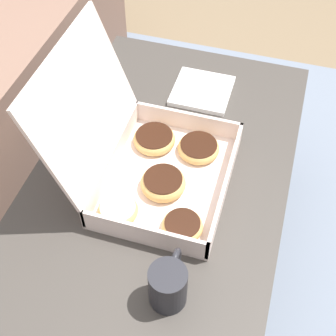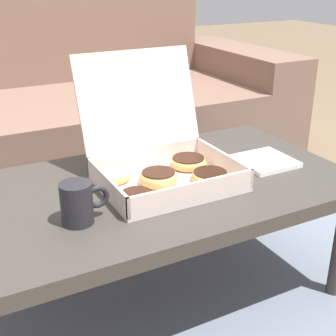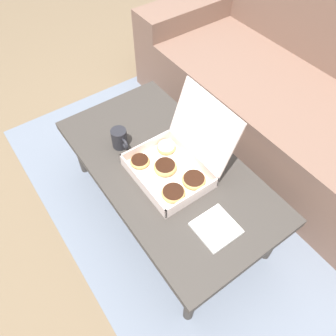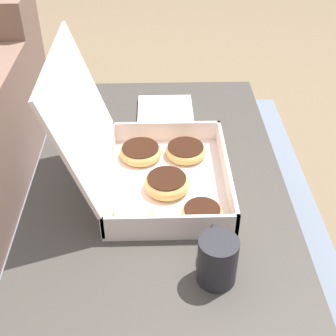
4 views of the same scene
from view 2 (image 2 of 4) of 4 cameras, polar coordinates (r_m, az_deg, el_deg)
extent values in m
plane|color=#756047|center=(1.56, -3.94, -13.24)|extent=(12.00, 12.00, 0.00)
cube|color=slate|center=(1.79, -7.92, -7.95)|extent=(2.20, 1.91, 0.01)
cube|color=#7A5B4C|center=(2.02, -11.94, 2.11)|extent=(1.60, 0.64, 0.43)
cube|color=#7A5B4C|center=(2.35, -15.44, 10.67)|extent=(1.60, 0.20, 0.89)
cube|color=#7A5B4C|center=(2.47, 8.22, 7.91)|extent=(0.24, 0.84, 0.56)
cube|color=#3D3833|center=(1.28, -2.28, -2.89)|extent=(1.13, 0.60, 0.04)
cylinder|color=#3D3833|center=(1.79, 9.07, -2.02)|extent=(0.04, 0.04, 0.34)
cube|color=silver|center=(1.27, 0.00, -1.91)|extent=(0.36, 0.28, 0.01)
cube|color=silver|center=(1.15, 3.17, -3.02)|extent=(0.36, 0.01, 0.06)
cube|color=silver|center=(1.37, -2.66, 1.43)|extent=(0.36, 0.01, 0.06)
cube|color=silver|center=(1.19, -7.46, -2.18)|extent=(0.01, 0.28, 0.06)
cube|color=silver|center=(1.34, 6.63, 0.81)|extent=(0.01, 0.28, 0.06)
cube|color=silver|center=(1.36, -3.66, 8.39)|extent=(0.36, 0.10, 0.27)
torus|color=tan|center=(1.25, -1.17, -1.20)|extent=(0.10, 0.10, 0.03)
cylinder|color=black|center=(1.25, -1.18, -0.77)|extent=(0.09, 0.09, 0.02)
torus|color=tan|center=(1.27, 5.16, -1.03)|extent=(0.10, 0.10, 0.03)
cylinder|color=black|center=(1.27, 5.17, -0.69)|extent=(0.09, 0.09, 0.01)
torus|color=tan|center=(1.36, 2.49, 0.70)|extent=(0.11, 0.11, 0.03)
cylinder|color=black|center=(1.36, 2.50, 1.04)|extent=(0.09, 0.09, 0.01)
torus|color=tan|center=(1.28, -6.55, -0.99)|extent=(0.09, 0.09, 0.03)
cylinder|color=white|center=(1.28, -6.57, -0.66)|extent=(0.08, 0.08, 0.01)
torus|color=tan|center=(1.16, -3.85, -3.62)|extent=(0.09, 0.09, 0.03)
cylinder|color=black|center=(1.15, -3.86, -3.26)|extent=(0.08, 0.08, 0.01)
cylinder|color=#232328|center=(1.09, -11.07, -4.25)|extent=(0.07, 0.07, 0.10)
torus|color=#232328|center=(1.10, -8.59, -3.49)|extent=(0.06, 0.01, 0.06)
cube|color=white|center=(1.44, 11.73, 0.83)|extent=(0.16, 0.16, 0.01)
camera|label=1|loc=(0.89, -45.03, 39.46)|focal=50.00mm
camera|label=3|loc=(1.49, 51.50, 41.36)|focal=35.00mm
camera|label=4|loc=(1.10, -49.72, 24.49)|focal=50.00mm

